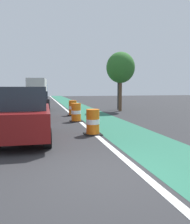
# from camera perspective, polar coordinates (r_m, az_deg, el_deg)

# --- Properties ---
(ground_plane) EXTENTS (100.00, 100.00, 0.00)m
(ground_plane) POSITION_cam_1_polar(r_m,az_deg,el_deg) (5.53, 2.00, -15.29)
(ground_plane) COLOR #2D2D30
(bike_lane_strip) EXTENTS (2.50, 80.00, 0.01)m
(bike_lane_strip) POSITION_cam_1_polar(r_m,az_deg,el_deg) (17.50, -0.83, -0.55)
(bike_lane_strip) COLOR #286B51
(bike_lane_strip) RESTS_ON ground
(lane_divider_stripe) EXTENTS (0.20, 80.00, 0.01)m
(lane_divider_stripe) POSITION_cam_1_polar(r_m,az_deg,el_deg) (17.24, -5.71, -0.67)
(lane_divider_stripe) COLOR silver
(lane_divider_stripe) RESTS_ON ground
(parked_suv_nearest) EXTENTS (2.00, 4.64, 2.04)m
(parked_suv_nearest) POSITION_cam_1_polar(r_m,az_deg,el_deg) (9.25, -16.93, -0.28)
(parked_suv_nearest) COLOR maroon
(parked_suv_nearest) RESTS_ON ground
(parked_suv_second) EXTENTS (1.99, 4.63, 2.04)m
(parked_suv_second) POSITION_cam_1_polar(r_m,az_deg,el_deg) (15.29, -15.71, 2.16)
(parked_suv_second) COLOR maroon
(parked_suv_second) RESTS_ON ground
(parked_sedan_third) EXTENTS (1.92, 4.10, 1.70)m
(parked_sedan_third) POSITION_cam_1_polar(r_m,az_deg,el_deg) (21.27, -13.84, 2.69)
(parked_sedan_third) COLOR black
(parked_sedan_third) RESTS_ON ground
(traffic_barrel_front) EXTENTS (0.73, 0.73, 1.09)m
(traffic_barrel_front) POSITION_cam_1_polar(r_m,az_deg,el_deg) (9.92, -0.54, -2.54)
(traffic_barrel_front) COLOR orange
(traffic_barrel_front) RESTS_ON ground
(traffic_barrel_mid) EXTENTS (0.73, 0.73, 1.09)m
(traffic_barrel_mid) POSITION_cam_1_polar(r_m,az_deg,el_deg) (13.75, -4.69, -0.15)
(traffic_barrel_mid) COLOR orange
(traffic_barrel_mid) RESTS_ON ground
(traffic_barrel_back) EXTENTS (0.73, 0.73, 1.09)m
(traffic_barrel_back) POSITION_cam_1_polar(r_m,az_deg,el_deg) (16.82, -5.52, 0.97)
(traffic_barrel_back) COLOR orange
(traffic_barrel_back) RESTS_ON ground
(delivery_truck_down_block) EXTENTS (2.86, 7.75, 3.23)m
(delivery_truck_down_block) POSITION_cam_1_polar(r_m,az_deg,el_deg) (33.54, -13.91, 5.59)
(delivery_truck_down_block) COLOR beige
(delivery_truck_down_block) RESTS_ON ground
(traffic_light_corner) EXTENTS (0.41, 0.32, 5.10)m
(traffic_light_corner) POSITION_cam_1_polar(r_m,az_deg,el_deg) (21.37, 5.81, 10.01)
(traffic_light_corner) COLOR #2D2D2D
(traffic_light_corner) RESTS_ON ground
(street_tree_sidewalk) EXTENTS (2.40, 2.40, 5.00)m
(street_tree_sidewalk) POSITION_cam_1_polar(r_m,az_deg,el_deg) (19.94, 6.33, 10.77)
(street_tree_sidewalk) COLOR brown
(street_tree_sidewalk) RESTS_ON ground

